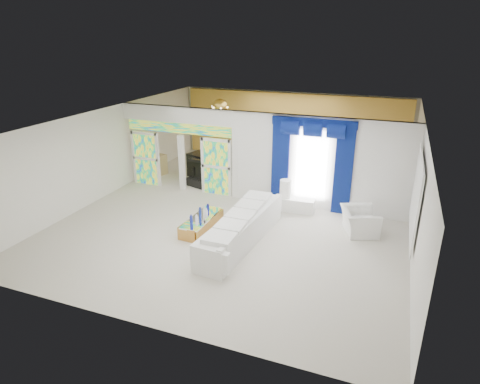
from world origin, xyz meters
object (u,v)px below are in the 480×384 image
at_px(white_sofa, 242,230).
at_px(grand_piano, 215,163).
at_px(coffee_table, 202,224).
at_px(console_table, 294,205).
at_px(armchair, 359,221).

bearing_deg(white_sofa, grand_piano, 125.92).
distance_m(white_sofa, coffee_table, 1.40).
distance_m(console_table, armchair, 2.27).
bearing_deg(armchair, console_table, 48.26).
height_order(console_table, armchair, armchair).
relative_size(coffee_table, console_table, 1.30).
height_order(coffee_table, grand_piano, grand_piano).
bearing_deg(grand_piano, armchair, -11.99).
bearing_deg(white_sofa, armchair, 35.73).
bearing_deg(grand_piano, coffee_table, -53.10).
bearing_deg(console_table, grand_piano, 147.05).
height_order(coffee_table, console_table, console_table).
xyz_separation_m(white_sofa, grand_piano, (-3.07, 5.09, 0.09)).
distance_m(console_table, grand_piano, 4.64).
relative_size(coffee_table, grand_piano, 0.91).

